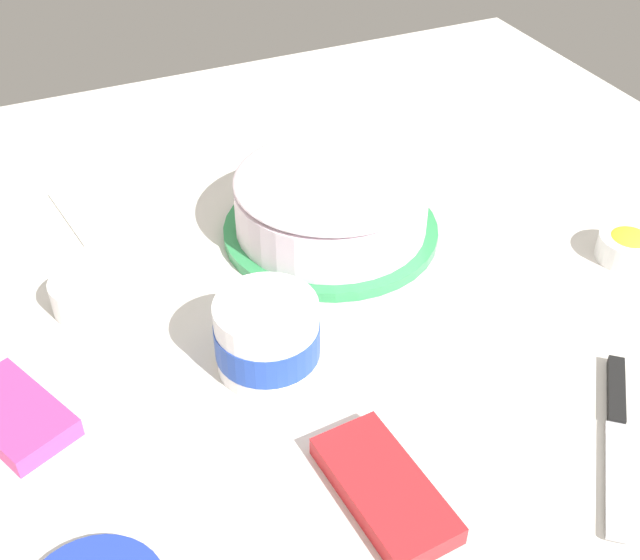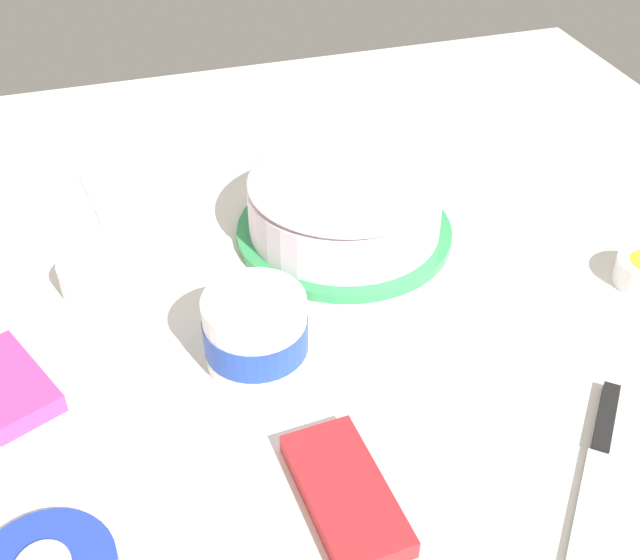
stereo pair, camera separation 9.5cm
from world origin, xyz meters
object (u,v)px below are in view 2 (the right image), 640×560
object	(u,v)px
paper_napkin	(142,189)
spreading_knife	(599,453)
frosted_cake	(345,206)
candy_box_lower	(345,494)
frosting_tub	(255,330)
candy_box_upper	(5,385)
sprinkle_bowl_blue	(92,275)

from	to	relation	value
paper_napkin	spreading_knife	bearing A→B (deg)	-149.26
frosted_cake	candy_box_lower	bearing A→B (deg)	161.88
paper_napkin	frosted_cake	bearing A→B (deg)	-127.67
frosting_tub	candy_box_lower	distance (m)	0.21
spreading_knife	candy_box_upper	bearing A→B (deg)	64.96
spreading_knife	paper_napkin	size ratio (longest dim) A/B	1.29
frosting_tub	paper_napkin	xyz separation A→B (m)	(0.39, 0.08, -0.04)
frosting_tub	candy_box_lower	size ratio (longest dim) A/B	0.73
spreading_knife	paper_napkin	world-z (taller)	spreading_knife
spreading_knife	candy_box_upper	world-z (taller)	candy_box_upper
frosted_cake	frosting_tub	xyz separation A→B (m)	(-0.20, 0.17, -0.00)
frosting_tub	paper_napkin	world-z (taller)	frosting_tub
spreading_knife	candy_box_lower	size ratio (longest dim) A/B	1.23
spreading_knife	sprinkle_bowl_blue	bearing A→B (deg)	47.77
candy_box_upper	sprinkle_bowl_blue	bearing A→B (deg)	-58.92
sprinkle_bowl_blue	candy_box_upper	distance (m)	0.18
candy_box_upper	paper_napkin	bearing A→B (deg)	-51.88
sprinkle_bowl_blue	candy_box_upper	bearing A→B (deg)	145.41
candy_box_lower	candy_box_upper	size ratio (longest dim) A/B	1.17
spreading_knife	paper_napkin	bearing A→B (deg)	30.74
sprinkle_bowl_blue	frosting_tub	bearing A→B (deg)	-137.70
frosting_tub	sprinkle_bowl_blue	xyz separation A→B (m)	(0.18, 0.16, -0.02)
paper_napkin	sprinkle_bowl_blue	bearing A→B (deg)	158.17
frosting_tub	candy_box_lower	bearing A→B (deg)	-170.50
candy_box_upper	paper_napkin	xyz separation A→B (m)	(0.36, -0.19, -0.01)
candy_box_lower	candy_box_upper	xyz separation A→B (m)	(0.24, 0.30, 0.00)
sprinkle_bowl_blue	paper_napkin	xyz separation A→B (m)	(0.21, -0.08, -0.02)
sprinkle_bowl_blue	candy_box_lower	size ratio (longest dim) A/B	0.51
candy_box_lower	paper_napkin	world-z (taller)	candy_box_lower
frosting_tub	frosted_cake	bearing A→B (deg)	-40.19
frosting_tub	candy_box_upper	size ratio (longest dim) A/B	0.86
sprinkle_bowl_blue	candy_box_upper	size ratio (longest dim) A/B	0.60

